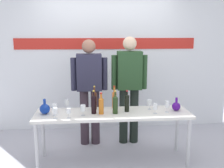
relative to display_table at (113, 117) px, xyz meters
The scene contains 21 objects.
ground_plane 0.66m from the display_table, ahead, with size 10.00×10.00×0.00m, color #B5B4C1.
back_wall 1.66m from the display_table, 90.00° to the left, with size 4.74×0.11×3.00m.
display_table is the anchor object (origin of this frame).
decanter_blue_left 0.94m from the display_table, behind, with size 0.14×0.14×0.21m.
decanter_blue_right 0.92m from the display_table, ahead, with size 0.12×0.12×0.19m.
presenter_left 0.78m from the display_table, 117.05° to the left, with size 0.58×0.22×1.72m.
presenter_right 0.79m from the display_table, 62.95° to the left, with size 0.58×0.22×1.76m.
wine_bottle_0 0.28m from the display_table, ahead, with size 0.07×0.07×0.31m.
wine_bottle_1 0.30m from the display_table, 79.86° to the left, with size 0.07×0.07×0.33m.
wine_bottle_2 0.34m from the display_table, behind, with size 0.07×0.07×0.33m.
wine_bottle_3 0.21m from the display_table, 58.72° to the right, with size 0.07×0.07×0.32m.
wine_bottle_4 0.37m from the display_table, 144.36° to the left, with size 0.07×0.07×0.34m.
wine_bottle_5 0.26m from the display_table, 162.48° to the right, with size 0.07×0.07×0.30m.
wine_glass_left_0 0.64m from the display_table, 162.30° to the right, with size 0.06×0.06×0.13m.
wine_glass_left_1 0.69m from the display_table, 164.90° to the left, with size 0.06×0.06×0.15m.
wine_glass_left_2 0.46m from the display_table, 166.60° to the right, with size 0.07×0.07×0.15m.
wine_glass_left_3 0.81m from the display_table, behind, with size 0.07×0.07×0.16m.
wine_glass_left_4 0.81m from the display_table, 165.73° to the right, with size 0.06×0.06×0.14m.
wine_glass_right_0 0.57m from the display_table, 10.65° to the left, with size 0.06×0.06×0.14m.
wine_glass_right_1 0.78m from the display_table, ahead, with size 0.06×0.06×0.16m.
wine_glass_right_2 0.60m from the display_table, ahead, with size 0.06×0.06×0.14m.
Camera 1 is at (-0.32, -3.47, 1.83)m, focal length 41.86 mm.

